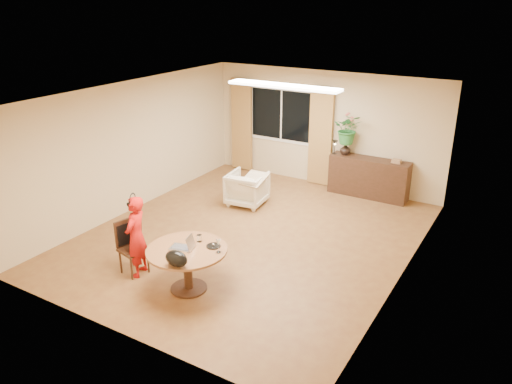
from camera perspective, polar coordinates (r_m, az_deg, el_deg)
floor at (r=9.16m, az=-0.66°, el=-5.13°), size 6.50×6.50×0.00m
ceiling at (r=8.32m, az=-0.74°, el=11.08°), size 6.50×6.50×0.00m
wall_back at (r=11.44m, az=7.86°, el=7.14°), size 5.50×0.00×5.50m
wall_left at (r=10.29m, az=-13.95°, el=5.06°), size 0.00×6.50×6.50m
wall_right at (r=7.68m, az=17.12°, el=-0.95°), size 0.00×6.50×6.50m
window at (r=11.83m, az=2.93°, el=8.79°), size 1.70×0.03×1.30m
curtain_left at (r=12.36m, az=-1.62°, el=7.68°), size 0.55×0.08×2.25m
curtain_right at (r=11.41m, az=7.40°, el=6.32°), size 0.55×0.08×2.25m
ceiling_panel at (r=9.35m, az=3.17°, el=12.01°), size 2.20×0.35×0.05m
dining_table at (r=7.44m, az=-7.87°, el=-7.44°), size 1.19×1.19×0.68m
dining_chair at (r=8.08m, az=-13.88°, el=-6.25°), size 0.49×0.46×0.87m
child at (r=7.92m, az=-13.53°, el=-4.97°), size 0.55×0.43×1.32m
laptop at (r=7.36m, az=-8.57°, el=-5.57°), size 0.38×0.30×0.22m
tumbler at (r=7.54m, az=-6.50°, el=-5.27°), size 0.08×0.08×0.11m
wine_glass at (r=7.19m, az=-4.33°, el=-6.16°), size 0.08×0.08×0.21m
pot_lid at (r=7.39m, az=-4.89°, el=-6.12°), size 0.22×0.22×0.03m
handbag at (r=6.90m, az=-9.09°, el=-7.53°), size 0.39×0.29×0.23m
armchair at (r=10.42m, az=-1.02°, el=0.40°), size 0.83×0.85×0.70m
throw at (r=10.11m, az=-0.21°, el=1.92°), size 0.45×0.55×0.03m
sideboard at (r=11.09m, az=12.74°, el=1.62°), size 1.72×0.42×0.86m
vase at (r=11.09m, az=10.17°, el=4.84°), size 0.27×0.27×0.25m
bouquet at (r=10.96m, az=10.50°, el=7.09°), size 0.71×0.66×0.66m
book_stack at (r=10.80m, az=15.76°, el=3.43°), size 0.22×0.18×0.08m
desk_lamp at (r=11.11m, az=8.99°, el=5.13°), size 0.14×0.14×0.31m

